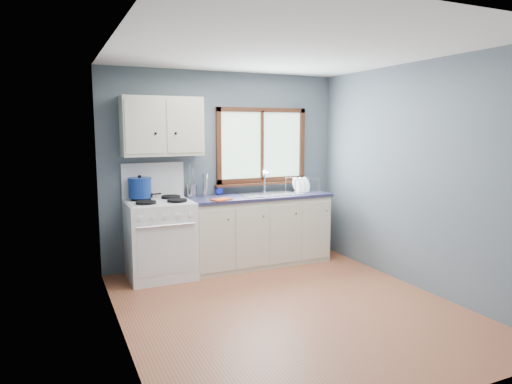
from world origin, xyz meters
name	(u,v)px	position (x,y,z in m)	size (l,w,h in m)	color
floor	(289,308)	(0.00, 0.00, -0.01)	(3.20, 3.60, 0.02)	#A35B3A
ceiling	(291,49)	(0.00, 0.00, 2.51)	(3.20, 3.60, 0.02)	white
wall_back	(224,169)	(0.00, 1.81, 1.25)	(3.20, 0.02, 2.50)	slate
wall_front	(434,217)	(0.00, -1.81, 1.25)	(3.20, 0.02, 2.50)	slate
wall_left	(117,194)	(-1.61, 0.00, 1.25)	(0.02, 3.60, 2.50)	slate
wall_right	(417,176)	(1.61, 0.00, 1.25)	(0.02, 3.60, 2.50)	slate
gas_range	(160,237)	(-0.95, 1.47, 0.49)	(0.76, 0.69, 1.36)	white
base_cabinets	(258,233)	(0.36, 1.49, 0.41)	(1.85, 0.60, 0.88)	beige
countertop	(259,196)	(0.36, 1.49, 0.90)	(1.89, 0.64, 0.04)	#20203D
sink	(271,198)	(0.54, 1.49, 0.86)	(0.84, 0.46, 0.44)	silver
window	(262,151)	(0.54, 1.77, 1.48)	(1.36, 0.10, 1.03)	#9EC6A8
upper_cabinets	(162,126)	(-0.85, 1.63, 1.80)	(0.95, 0.35, 0.70)	beige
skillet	(143,195)	(-1.11, 1.63, 0.98)	(0.38, 0.29, 0.05)	black
stockpot	(140,187)	(-1.14, 1.62, 1.08)	(0.36, 0.36, 0.27)	navy
utensil_crock	(192,190)	(-0.47, 1.70, 1.00)	(0.15, 0.15, 0.40)	silver
thermos	(205,185)	(-0.32, 1.63, 1.06)	(0.07, 0.07, 0.29)	silver
soap_bottle	(219,185)	(-0.11, 1.69, 1.05)	(0.10, 0.10, 0.25)	#121AA6
dish_towel	(221,199)	(-0.24, 1.27, 0.93)	(0.22, 0.16, 0.02)	#D84817
dish_rack	(302,188)	(1.01, 1.51, 0.97)	(0.38, 0.29, 0.20)	silver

